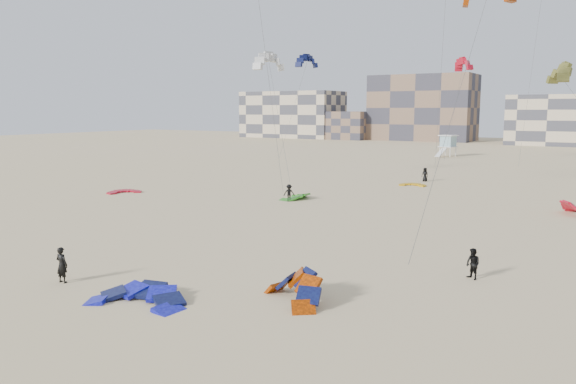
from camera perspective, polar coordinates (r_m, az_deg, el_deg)
The scene contains 18 objects.
ground at distance 30.13m, azimuth -12.19°, elevation -8.00°, with size 320.00×320.00×0.00m, color #CCB389.
kite_ground_blue at distance 25.95m, azimuth -14.98°, elevation -10.79°, with size 4.24×4.35×1.07m, color #1E24CA, non-canonical shape.
kite_ground_orange at distance 25.29m, azimuth 0.64°, elevation -11.01°, with size 3.41×2.81×2.09m, color #D44100, non-canonical shape.
kite_ground_red at distance 59.74m, azimuth -16.30°, elevation -0.08°, with size 3.02×3.20×0.41m, color red, non-canonical shape.
kite_ground_green at distance 53.65m, azimuth 0.67°, elevation -0.66°, with size 3.61×3.73×1.02m, color #239118, non-canonical shape.
kite_ground_yellow at distance 64.26m, azimuth 12.53°, elevation 0.63°, with size 2.64×2.77×0.38m, color #C5930E, non-canonical shape.
kitesurfer_main at distance 29.72m, azimuth -21.99°, elevation -6.88°, with size 0.65×0.43×1.78m, color black.
kitesurfer_b at distance 29.61m, azimuth 18.27°, elevation -6.96°, with size 0.76×0.59×1.57m, color black.
kitesurfer_c at distance 51.82m, azimuth 0.11°, elevation -0.09°, with size 1.03×0.59×1.59m, color black.
kitesurfer_e at distance 68.45m, azimuth 13.75°, elevation 1.74°, with size 0.80×0.52×1.63m, color black.
kite_fly_grey at distance 67.02m, azimuth -1.93°, elevation 12.94°, with size 9.36×9.23×14.07m.
kite_fly_olive at distance 59.63m, azimuth 25.89°, elevation 10.66°, with size 10.59×9.55×12.20m.
kite_fly_navy at distance 80.72m, azimuth 1.93°, elevation 13.02°, with size 5.50×4.65×15.15m.
kite_fly_red at distance 91.43m, azimuth 17.39°, elevation 12.17°, with size 5.43×9.77×15.59m.
lifeguard_tower_far at distance 106.81m, azimuth 15.94°, elevation 4.53°, with size 3.30×5.61×3.88m.
condo_west_a at distance 175.71m, azimuth 0.46°, elevation 7.87°, with size 30.00×15.00×14.00m, color beige.
condo_west_b at distance 162.76m, azimuth 13.52°, elevation 8.31°, with size 28.00×14.00×18.00m, color #7B5E4A.
condo_fill_left at distance 164.59m, azimuth 6.13°, elevation 6.74°, with size 12.00×10.00×8.00m, color #7B5E4A.
Camera 1 is at (20.06, -20.87, 8.37)m, focal length 35.00 mm.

